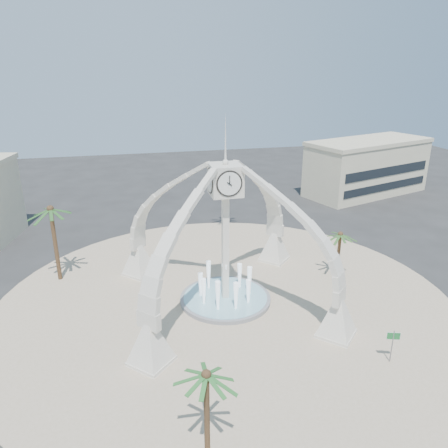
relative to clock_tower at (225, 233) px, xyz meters
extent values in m
plane|color=#282828|center=(0.00, 0.00, -6.49)|extent=(140.00, 140.00, 0.00)
cylinder|color=tan|center=(0.00, 0.00, -6.46)|extent=(40.00, 40.00, 0.06)
cube|color=silver|center=(0.00, 0.00, -1.59)|extent=(0.55, 0.55, 9.80)
cube|color=silver|center=(0.00, 0.00, 4.56)|extent=(2.50, 2.50, 2.50)
cone|color=silver|center=(0.00, 0.00, 7.81)|extent=(0.20, 0.20, 4.00)
cylinder|color=white|center=(0.00, -1.29, 4.56)|extent=(1.84, 0.04, 1.84)
pyramid|color=silver|center=(7.07, 7.07, -4.89)|extent=(3.80, 3.80, 3.20)
pyramid|color=silver|center=(-7.07, 7.07, -4.89)|extent=(3.80, 3.80, 3.20)
pyramid|color=silver|center=(-7.07, -7.07, -4.89)|extent=(3.80, 3.80, 3.20)
pyramid|color=silver|center=(7.07, -7.07, -4.89)|extent=(3.80, 3.80, 3.20)
cylinder|color=gray|center=(0.00, 0.00, -6.29)|extent=(8.00, 8.00, 0.40)
cylinder|color=#86BBC8|center=(0.00, 0.00, -6.07)|extent=(7.40, 7.40, 0.04)
cone|color=white|center=(0.00, 0.00, -4.47)|extent=(0.60, 0.60, 3.20)
cube|color=#C1B696|center=(30.00, 28.00, -2.49)|extent=(21.49, 13.79, 8.00)
cube|color=#C1B696|center=(30.00, 28.00, 1.81)|extent=(21.87, 14.17, 0.60)
cylinder|color=brown|center=(11.67, 1.79, -4.14)|extent=(0.31, 0.31, 4.70)
cylinder|color=brown|center=(-14.69, 7.74, -2.81)|extent=(0.39, 0.39, 7.36)
cylinder|color=brown|center=(4.41, 17.45, -3.38)|extent=(0.36, 0.36, 6.22)
cylinder|color=brown|center=(-4.69, -15.17, -3.95)|extent=(0.32, 0.32, 5.08)
cylinder|color=slate|center=(9.26, -10.94, -5.20)|extent=(0.08, 0.08, 2.59)
cube|color=#1A682E|center=(9.26, -10.94, -4.31)|extent=(0.85, 0.31, 0.52)
cube|color=white|center=(9.26, -10.94, -4.31)|extent=(0.91, 0.31, 0.59)
camera|label=1|loc=(-8.04, -32.98, 13.32)|focal=35.00mm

